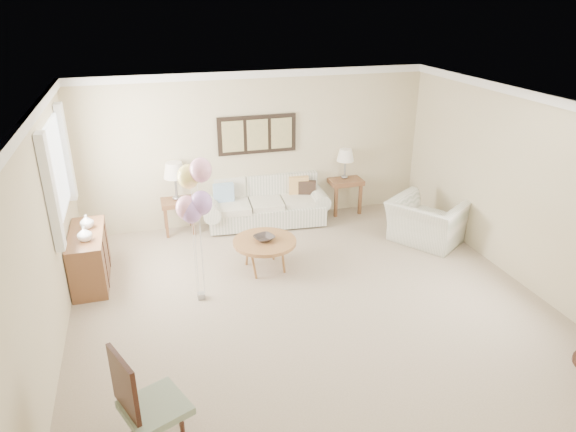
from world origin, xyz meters
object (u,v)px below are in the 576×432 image
object	(u,v)px
accent_chair	(145,402)
armchair	(426,222)
coffee_table	(265,243)
sofa	(265,205)
balloon_cluster	(194,194)

from	to	relation	value
accent_chair	armchair	bearing A→B (deg)	34.30
coffee_table	sofa	bearing A→B (deg)	75.84
accent_chair	sofa	bearing A→B (deg)	64.41
armchair	accent_chair	size ratio (longest dim) A/B	1.05
sofa	armchair	world-z (taller)	sofa
sofa	armchair	distance (m)	2.74
coffee_table	accent_chair	distance (m)	3.39
armchair	accent_chair	distance (m)	5.43
balloon_cluster	sofa	bearing A→B (deg)	57.11
armchair	accent_chair	xyz separation A→B (m)	(-4.48, -3.06, 0.19)
sofa	balloon_cluster	size ratio (longest dim) A/B	1.18
coffee_table	accent_chair	size ratio (longest dim) A/B	0.89
sofa	coffee_table	bearing A→B (deg)	-104.16
coffee_table	accent_chair	world-z (taller)	accent_chair
sofa	coffee_table	xyz separation A→B (m)	(-0.42, -1.65, 0.11)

